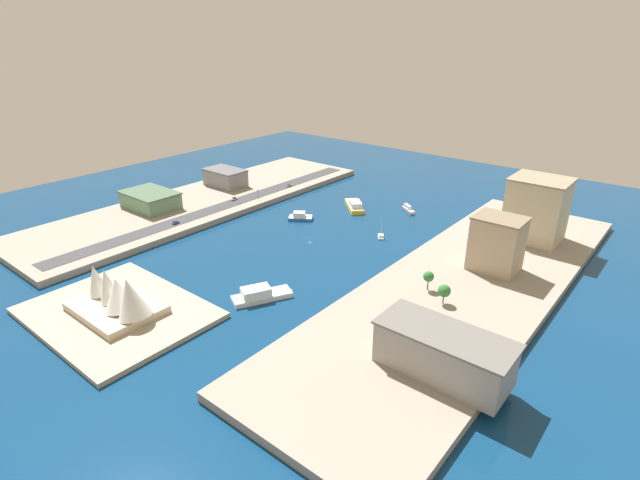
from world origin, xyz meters
TOP-DOWN VIEW (x-y plane):
  - ground_plane at (0.00, 0.00)m, footprint 440.00×440.00m
  - quay_west at (-91.10, 0.00)m, footprint 70.00×240.00m
  - quay_east at (91.10, 0.00)m, footprint 70.00×240.00m
  - peninsula_point at (9.22, 109.08)m, footprint 72.90×55.43m
  - road_strip at (70.55, 0.00)m, footprint 11.89×228.00m
  - ferry_white_commuter at (-26.27, 63.81)m, footprint 19.26×26.57m
  - sailboat_small_white at (-30.03, -25.31)m, footprint 6.61×7.83m
  - ferry_yellow_fast at (8.94, -54.88)m, footprint 23.66×23.09m
  - yacht_sleek_gray at (-20.44, -72.12)m, footprint 13.19×10.49m
  - catamaran_blue at (23.39, -18.62)m, footprint 16.23×14.57m
  - apartment_midrise_tan at (-94.81, -20.28)m, footprint 21.95×17.78m
  - carpark_squat_concrete at (-110.10, 63.46)m, footprint 43.73×18.92m
  - office_block_beige at (-96.82, -68.85)m, footprint 28.39×25.29m
  - warehouse_low_gray at (103.44, -29.20)m, footprint 29.38×18.59m
  - terminal_long_green at (103.64, 31.38)m, footprint 35.02×24.09m
  - van_white at (74.20, -10.88)m, footprint 2.07×4.56m
  - sedan_silver at (66.52, -55.46)m, footprint 2.04×4.99m
  - hatchback_blue at (67.99, 38.76)m, footprint 2.06×4.27m
  - traffic_light_waterfront at (63.24, -22.16)m, footprint 0.36×0.36m
  - opera_landmark at (6.52, 109.08)m, footprint 39.10×26.56m
  - park_tree_cluster at (-86.57, 20.46)m, footprint 15.25×11.24m

SIDE VIEW (x-z plane):
  - ground_plane at x=0.00m, z-range 0.00..0.00m
  - sailboat_small_white at x=-30.03m, z-range -4.76..6.53m
  - peninsula_point at x=9.22m, z-range 0.00..2.00m
  - yacht_sleek_gray at x=-20.44m, z-range -0.53..3.52m
  - catamaran_blue at x=23.39m, z-range -0.65..4.02m
  - quay_west at x=-91.10m, z-range 0.00..3.42m
  - quay_east at x=91.10m, z-range 0.00..3.42m
  - ferry_yellow_fast at x=8.94m, z-range -0.76..5.17m
  - ferry_white_commuter at x=-26.27m, z-range -0.66..5.07m
  - road_strip at x=70.55m, z-range 3.42..3.57m
  - hatchback_blue at x=67.99m, z-range 3.55..5.08m
  - sedan_silver at x=66.52m, z-range 3.56..5.08m
  - van_white at x=74.20m, z-range 3.55..5.16m
  - traffic_light_waterfront at x=63.24m, z-range 4.51..11.01m
  - terminal_long_green at x=103.64m, z-range 3.45..13.58m
  - warehouse_low_gray at x=103.44m, z-range 3.45..15.23m
  - park_tree_cluster at x=-86.57m, z-range 5.06..13.62m
  - opera_landmark at x=6.52m, z-range -0.24..19.14m
  - carpark_squat_concrete at x=-110.10m, z-range 3.45..18.75m
  - apartment_midrise_tan at x=-94.81m, z-range 3.45..29.15m
  - office_block_beige at x=-96.82m, z-range 3.45..36.52m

